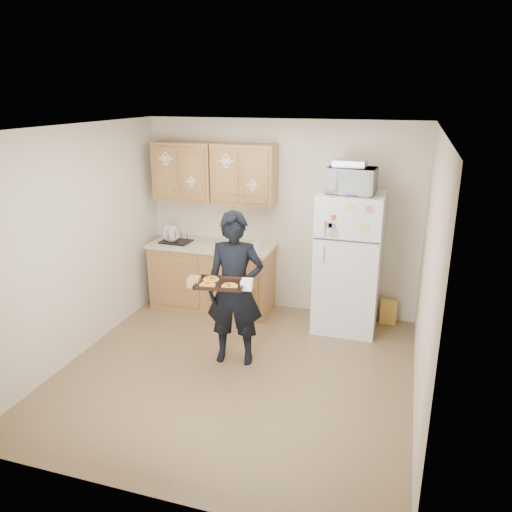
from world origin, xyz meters
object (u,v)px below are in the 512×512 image
at_px(refrigerator, 348,262).
at_px(dish_rack, 176,237).
at_px(person, 235,289).
at_px(baking_tray, 220,284).
at_px(microwave, 351,181).

distance_m(refrigerator, dish_rack, 2.29).
relative_size(person, baking_tray, 3.51).
distance_m(microwave, dish_rack, 2.44).
relative_size(refrigerator, dish_rack, 4.43).
height_order(person, dish_rack, person).
xyz_separation_m(refrigerator, dish_rack, (-2.29, 0.00, 0.13)).
xyz_separation_m(refrigerator, baking_tray, (-1.08, -1.48, 0.15)).
bearing_deg(baking_tray, dish_rack, 119.92).
bearing_deg(person, microwave, 38.79).
xyz_separation_m(microwave, dish_rack, (-2.28, 0.05, -0.87)).
bearing_deg(person, dish_rack, 127.37).
xyz_separation_m(refrigerator, microwave, (-0.01, -0.05, 1.00)).
bearing_deg(microwave, dish_rack, -177.41).
height_order(baking_tray, dish_rack, dish_rack).
bearing_deg(microwave, person, -128.02).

